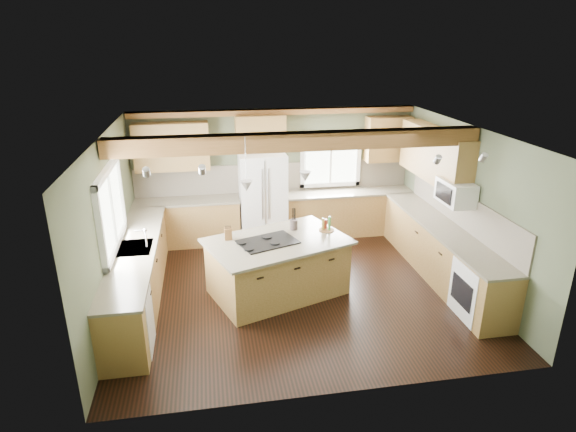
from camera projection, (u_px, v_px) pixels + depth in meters
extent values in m
plane|color=black|center=(297.00, 289.00, 7.93)|extent=(5.60, 5.60, 0.00)
plane|color=silver|center=(299.00, 132.00, 7.01)|extent=(5.60, 5.60, 0.00)
plane|color=#4E573E|center=(275.00, 173.00, 9.78)|extent=(5.60, 0.00, 5.60)
plane|color=#4E573E|center=(110.00, 227.00, 7.03)|extent=(0.00, 5.00, 5.00)
plane|color=#4E573E|center=(465.00, 205.00, 7.91)|extent=(0.00, 5.00, 5.00)
cube|color=brown|center=(299.00, 141.00, 7.02)|extent=(5.55, 0.26, 0.26)
cube|color=brown|center=(275.00, 112.00, 9.25)|extent=(5.55, 0.20, 0.10)
cube|color=brown|center=(275.00, 177.00, 9.80)|extent=(5.58, 0.03, 0.58)
cube|color=brown|center=(462.00, 209.00, 7.99)|extent=(0.03, 3.70, 0.58)
cube|color=brown|center=(188.00, 223.00, 9.52)|extent=(2.02, 0.60, 0.88)
cube|color=#4E4739|center=(186.00, 201.00, 9.36)|extent=(2.06, 0.64, 0.04)
cube|color=brown|center=(348.00, 213.00, 10.04)|extent=(2.62, 0.60, 0.88)
cube|color=#4E4739|center=(349.00, 192.00, 9.88)|extent=(2.66, 0.64, 0.04)
cube|color=brown|center=(138.00, 276.00, 7.43)|extent=(0.60, 3.70, 0.88)
cube|color=#4E4739|center=(135.00, 249.00, 7.26)|extent=(0.64, 3.74, 0.04)
cube|color=brown|center=(441.00, 253.00, 8.21)|extent=(0.60, 3.70, 0.88)
cube|color=#4E4739|center=(444.00, 228.00, 8.05)|extent=(0.64, 3.74, 0.04)
cube|color=brown|center=(172.00, 147.00, 9.07)|extent=(1.40, 0.35, 0.90)
cube|color=brown|center=(260.00, 133.00, 9.27)|extent=(0.96, 0.35, 0.70)
cube|color=brown|center=(435.00, 154.00, 8.49)|extent=(0.35, 2.20, 0.90)
cube|color=brown|center=(388.00, 139.00, 9.75)|extent=(0.90, 0.35, 0.90)
cube|color=white|center=(110.00, 209.00, 6.99)|extent=(0.04, 1.60, 1.05)
cube|color=white|center=(330.00, 159.00, 9.85)|extent=(1.10, 0.04, 1.00)
cube|color=#262628|center=(135.00, 248.00, 7.26)|extent=(0.50, 0.65, 0.03)
cylinder|color=#B2B2B7|center=(146.00, 239.00, 7.24)|extent=(0.02, 0.02, 0.28)
cube|color=white|center=(127.00, 323.00, 6.23)|extent=(0.60, 0.60, 0.84)
cube|color=white|center=(481.00, 290.00, 7.02)|extent=(0.60, 0.72, 0.84)
cube|color=white|center=(456.00, 192.00, 7.74)|extent=(0.40, 0.70, 0.38)
cone|color=#B2B2B7|center=(246.00, 186.00, 6.94)|extent=(0.18, 0.18, 0.16)
cone|color=#B2B2B7|center=(305.00, 177.00, 7.40)|extent=(0.18, 0.18, 0.16)
cube|color=white|center=(263.00, 198.00, 9.52)|extent=(0.90, 0.74, 1.80)
cube|color=brown|center=(278.00, 268.00, 7.68)|extent=(2.29, 1.83, 0.88)
cube|color=#4E4739|center=(277.00, 241.00, 7.52)|extent=(2.46, 2.00, 0.04)
cube|color=black|center=(268.00, 242.00, 7.43)|extent=(1.01, 0.84, 0.02)
cube|color=brown|center=(228.00, 234.00, 7.50)|extent=(0.12, 0.09, 0.19)
cylinder|color=#48403A|center=(294.00, 225.00, 7.90)|extent=(0.15, 0.15, 0.17)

